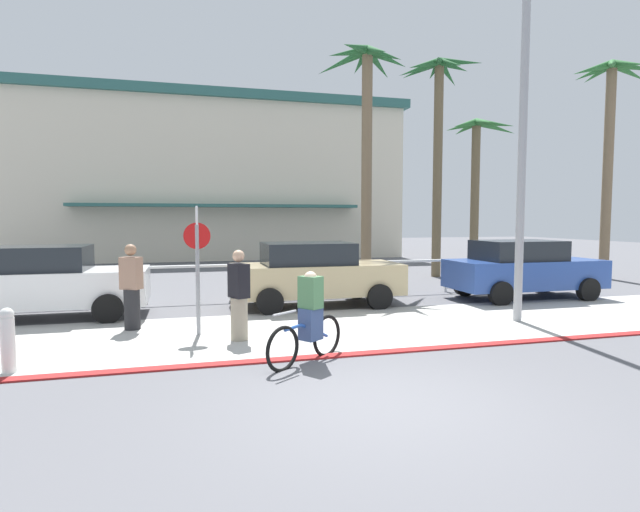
# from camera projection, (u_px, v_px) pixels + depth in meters

# --- Properties ---
(ground_plane) EXTENTS (80.00, 80.00, 0.00)m
(ground_plane) POSITION_uv_depth(u_px,v_px,m) (262.00, 292.00, 15.96)
(ground_plane) COLOR #5B5B60
(sidewalk_strip) EXTENTS (44.00, 4.00, 0.02)m
(sidewalk_strip) POSITION_uv_depth(u_px,v_px,m) (304.00, 331.00, 10.38)
(sidewalk_strip) COLOR beige
(sidewalk_strip) RESTS_ON ground
(curb_paint) EXTENTS (44.00, 0.24, 0.03)m
(curb_paint) POSITION_uv_depth(u_px,v_px,m) (332.00, 356.00, 8.45)
(curb_paint) COLOR maroon
(curb_paint) RESTS_ON ground
(building_backdrop) EXTENTS (22.00, 9.72, 9.27)m
(building_backdrop) POSITION_uv_depth(u_px,v_px,m) (215.00, 181.00, 31.04)
(building_backdrop) COLOR beige
(building_backdrop) RESTS_ON ground
(rail_fence) EXTENTS (20.36, 0.08, 1.04)m
(rail_fence) POSITION_uv_depth(u_px,v_px,m) (270.00, 270.00, 14.46)
(rail_fence) COLOR white
(rail_fence) RESTS_ON ground
(stop_sign_bike_lane) EXTENTS (0.52, 0.56, 2.56)m
(stop_sign_bike_lane) POSITION_uv_depth(u_px,v_px,m) (197.00, 251.00, 9.87)
(stop_sign_bike_lane) COLOR gray
(stop_sign_bike_lane) RESTS_ON ground
(bollard_1) EXTENTS (0.20, 0.20, 1.00)m
(bollard_1) POSITION_uv_depth(u_px,v_px,m) (8.00, 340.00, 7.48)
(bollard_1) COLOR white
(bollard_1) RESTS_ON ground
(streetlight_curb) EXTENTS (0.24, 2.54, 7.50)m
(streetlight_curb) POSITION_uv_depth(u_px,v_px,m) (530.00, 127.00, 10.78)
(streetlight_curb) COLOR #9EA0A5
(streetlight_curb) RESTS_ON ground
(palm_tree_0) EXTENTS (2.95, 3.13, 8.10)m
(palm_tree_0) POSITION_uv_depth(u_px,v_px,m) (366.00, 107.00, 16.96)
(palm_tree_0) COLOR #756047
(palm_tree_0) RESTS_ON ground
(palm_tree_1) EXTENTS (3.15, 3.00, 8.56)m
(palm_tree_1) POSITION_uv_depth(u_px,v_px,m) (438.00, 112.00, 19.66)
(palm_tree_1) COLOR brown
(palm_tree_1) RESTS_ON ground
(palm_tree_2) EXTENTS (3.48, 3.06, 6.53)m
(palm_tree_2) POSITION_uv_depth(u_px,v_px,m) (477.00, 157.00, 21.24)
(palm_tree_2) COLOR brown
(palm_tree_2) RESTS_ON ground
(palm_tree_3) EXTENTS (3.49, 2.89, 8.29)m
(palm_tree_3) POSITION_uv_depth(u_px,v_px,m) (610.00, 116.00, 19.01)
(palm_tree_3) COLOR #756047
(palm_tree_3) RESTS_ON ground
(car_white_1) EXTENTS (4.40, 2.02, 1.69)m
(car_white_1) POSITION_uv_depth(u_px,v_px,m) (45.00, 282.00, 11.56)
(car_white_1) COLOR white
(car_white_1) RESTS_ON ground
(car_tan_2) EXTENTS (4.40, 2.02, 1.69)m
(car_tan_2) POSITION_uv_depth(u_px,v_px,m) (315.00, 274.00, 13.23)
(car_tan_2) COLOR tan
(car_tan_2) RESTS_ON ground
(car_blue_3) EXTENTS (4.40, 2.02, 1.69)m
(car_blue_3) POSITION_uv_depth(u_px,v_px,m) (523.00, 269.00, 14.53)
(car_blue_3) COLOR #284793
(car_blue_3) RESTS_ON ground
(cyclist_blue_0) EXTENTS (1.50, 1.13, 1.50)m
(cyclist_blue_0) POSITION_uv_depth(u_px,v_px,m) (309.00, 319.00, 8.13)
(cyclist_blue_0) COLOR black
(cyclist_blue_0) RESTS_ON ground
(pedestrian_0) EXTENTS (0.42, 0.47, 1.73)m
(pedestrian_0) POSITION_uv_depth(u_px,v_px,m) (239.00, 299.00, 9.48)
(pedestrian_0) COLOR gray
(pedestrian_0) RESTS_ON ground
(pedestrian_1) EXTENTS (0.48, 0.43, 1.79)m
(pedestrian_1) POSITION_uv_depth(u_px,v_px,m) (132.00, 290.00, 10.40)
(pedestrian_1) COLOR #232326
(pedestrian_1) RESTS_ON ground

